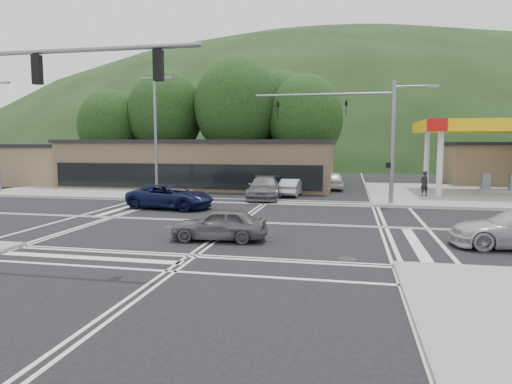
% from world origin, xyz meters
% --- Properties ---
extents(ground, '(120.00, 120.00, 0.00)m').
position_xyz_m(ground, '(0.00, 0.00, 0.00)').
color(ground, black).
rests_on(ground, ground).
extents(sidewalk_ne, '(16.00, 16.00, 0.15)m').
position_xyz_m(sidewalk_ne, '(15.00, 15.00, 0.07)').
color(sidewalk_ne, gray).
rests_on(sidewalk_ne, ground).
extents(sidewalk_nw, '(16.00, 16.00, 0.15)m').
position_xyz_m(sidewalk_nw, '(-15.00, 15.00, 0.07)').
color(sidewalk_nw, gray).
rests_on(sidewalk_nw, ground).
extents(gas_station_canopy, '(12.32, 8.34, 5.75)m').
position_xyz_m(gas_station_canopy, '(16.99, 15.99, 5.04)').
color(gas_station_canopy, silver).
rests_on(gas_station_canopy, ground).
extents(convenience_store, '(10.00, 6.00, 3.80)m').
position_xyz_m(convenience_store, '(20.00, 25.00, 1.90)').
color(convenience_store, '#846B4F').
rests_on(convenience_store, ground).
extents(commercial_row, '(24.00, 8.00, 4.00)m').
position_xyz_m(commercial_row, '(-8.00, 17.00, 2.00)').
color(commercial_row, brown).
rests_on(commercial_row, ground).
extents(commercial_nw, '(8.00, 7.00, 3.60)m').
position_xyz_m(commercial_nw, '(-24.00, 17.00, 1.80)').
color(commercial_nw, '#846B4F').
rests_on(commercial_nw, ground).
extents(hill_north, '(252.00, 126.00, 140.00)m').
position_xyz_m(hill_north, '(0.00, 90.00, 0.00)').
color(hill_north, black).
rests_on(hill_north, ground).
extents(tree_n_a, '(8.00, 8.00, 11.75)m').
position_xyz_m(tree_n_a, '(-14.00, 24.00, 7.14)').
color(tree_n_a, '#382619').
rests_on(tree_n_a, ground).
extents(tree_n_b, '(9.00, 9.00, 12.98)m').
position_xyz_m(tree_n_b, '(-6.00, 24.00, 7.79)').
color(tree_n_b, '#382619').
rests_on(tree_n_b, ground).
extents(tree_n_c, '(7.60, 7.60, 10.87)m').
position_xyz_m(tree_n_c, '(1.00, 24.00, 6.49)').
color(tree_n_c, '#382619').
rests_on(tree_n_c, ground).
extents(tree_n_d, '(6.80, 6.80, 9.76)m').
position_xyz_m(tree_n_d, '(-20.00, 23.00, 5.84)').
color(tree_n_d, '#382619').
rests_on(tree_n_d, ground).
extents(tree_n_e, '(8.40, 8.40, 11.98)m').
position_xyz_m(tree_n_e, '(-2.00, 28.00, 7.14)').
color(tree_n_e, '#382619').
rests_on(tree_n_e, ground).
extents(streetlight_nw, '(2.50, 0.25, 9.00)m').
position_xyz_m(streetlight_nw, '(-8.44, 9.00, 5.05)').
color(streetlight_nw, slate).
rests_on(streetlight_nw, ground).
extents(signal_mast_ne, '(11.65, 0.30, 8.00)m').
position_xyz_m(signal_mast_ne, '(6.95, 8.20, 5.07)').
color(signal_mast_ne, slate).
rests_on(signal_mast_ne, ground).
extents(signal_mast_sw, '(9.14, 0.28, 8.00)m').
position_xyz_m(signal_mast_sw, '(-6.39, -8.20, 5.12)').
color(signal_mast_sw, slate).
rests_on(signal_mast_sw, ground).
extents(car_blue_west, '(5.66, 3.17, 1.49)m').
position_xyz_m(car_blue_west, '(-5.31, 3.84, 0.75)').
color(car_blue_west, '#0B1133').
rests_on(car_blue_west, ground).
extents(car_grey_center, '(4.12, 1.92, 1.36)m').
position_xyz_m(car_grey_center, '(0.21, -4.39, 0.68)').
color(car_grey_center, '#55585A').
rests_on(car_grey_center, ground).
extents(car_queue_a, '(1.57, 4.00, 1.29)m').
position_xyz_m(car_queue_a, '(1.16, 12.15, 0.65)').
color(car_queue_a, '#B8BCC0').
rests_on(car_queue_a, ground).
extents(car_queue_b, '(2.30, 4.70, 1.54)m').
position_xyz_m(car_queue_b, '(4.03, 17.47, 0.77)').
color(car_queue_b, white).
rests_on(car_queue_b, ground).
extents(car_northbound, '(2.79, 5.72, 1.60)m').
position_xyz_m(car_northbound, '(-0.50, 9.72, 0.80)').
color(car_northbound, '#5C5E61').
rests_on(car_northbound, ground).
extents(pedestrian, '(0.80, 0.71, 1.83)m').
position_xyz_m(pedestrian, '(10.87, 12.40, 1.06)').
color(pedestrian, black).
rests_on(pedestrian, sidewalk_ne).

